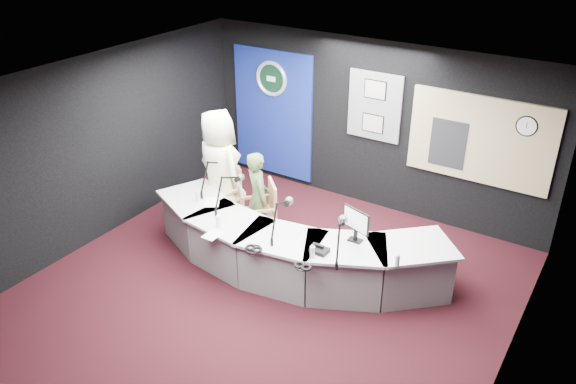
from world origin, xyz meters
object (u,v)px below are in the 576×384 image
Objects in this scene: person_man at (219,170)px; person_woman at (258,198)px; armchair_left at (221,199)px; armchair_right at (258,210)px; broadcast_desk at (287,248)px.

person_man reaches higher than person_woman.
armchair_right is (0.79, -0.09, 0.08)m from armchair_left.
person_man is at bearing -141.61° from armchair_right.
broadcast_desk is 1.78m from person_man.
person_man reaches higher than armchair_right.
broadcast_desk is at bearing 15.91° from armchair_right.
person_woman is (0.79, -0.09, -0.23)m from person_man.
armchair_right is 0.71× the size of person_woman.
armchair_right is 0.91m from person_man.
person_man is at bearing 31.20° from person_woman.
broadcast_desk is 5.14× the size of armchair_left.
person_man is 0.83m from person_woman.
person_woman reaches higher than broadcast_desk.
armchair_left is 0.60× the size of person_woman.
broadcast_desk is 2.34× the size of person_man.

